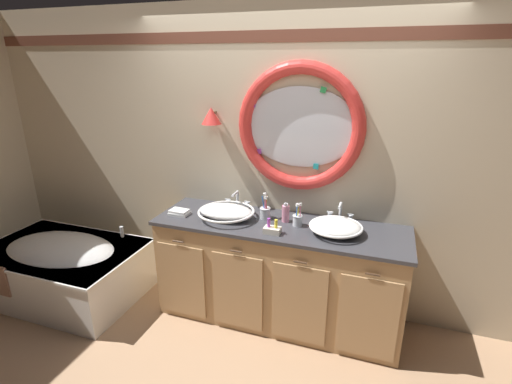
{
  "coord_description": "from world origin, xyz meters",
  "views": [
    {
      "loc": [
        0.81,
        -2.46,
        2.15
      ],
      "look_at": [
        -0.13,
        0.25,
        1.14
      ],
      "focal_mm": 26.55,
      "sensor_mm": 36.0,
      "label": 1
    }
  ],
  "objects_px": {
    "sink_basin_left": "(226,212)",
    "folded_hand_towel": "(179,212)",
    "toiletry_basket": "(272,229)",
    "bathtub": "(64,266)",
    "toothbrush_holder_left": "(265,212)",
    "toothbrush_holder_right": "(298,219)",
    "soap_dispenser": "(286,213)",
    "sink_basin_right": "(336,227)"
  },
  "relations": [
    {
      "from": "sink_basin_left",
      "to": "folded_hand_towel",
      "type": "xyz_separation_m",
      "value": [
        -0.41,
        -0.07,
        -0.04
      ]
    },
    {
      "from": "toiletry_basket",
      "to": "sink_basin_left",
      "type": "bearing_deg",
      "value": 160.53
    },
    {
      "from": "bathtub",
      "to": "sink_basin_left",
      "type": "height_order",
      "value": "sink_basin_left"
    },
    {
      "from": "toothbrush_holder_left",
      "to": "folded_hand_towel",
      "type": "distance_m",
      "value": 0.74
    },
    {
      "from": "toiletry_basket",
      "to": "toothbrush_holder_right",
      "type": "bearing_deg",
      "value": 53.32
    },
    {
      "from": "soap_dispenser",
      "to": "toiletry_basket",
      "type": "height_order",
      "value": "soap_dispenser"
    },
    {
      "from": "soap_dispenser",
      "to": "toiletry_basket",
      "type": "xyz_separation_m",
      "value": [
        -0.04,
        -0.25,
        -0.04
      ]
    },
    {
      "from": "toothbrush_holder_right",
      "to": "folded_hand_towel",
      "type": "relative_size",
      "value": 1.19
    },
    {
      "from": "toiletry_basket",
      "to": "toothbrush_holder_left",
      "type": "bearing_deg",
      "value": 118.6
    },
    {
      "from": "toothbrush_holder_left",
      "to": "folded_hand_towel",
      "type": "xyz_separation_m",
      "value": [
        -0.72,
        -0.16,
        -0.04
      ]
    },
    {
      "from": "sink_basin_left",
      "to": "toothbrush_holder_left",
      "type": "bearing_deg",
      "value": 17.75
    },
    {
      "from": "bathtub",
      "to": "toiletry_basket",
      "type": "bearing_deg",
      "value": 4.12
    },
    {
      "from": "bathtub",
      "to": "toiletry_basket",
      "type": "relative_size",
      "value": 11.39
    },
    {
      "from": "toothbrush_holder_right",
      "to": "folded_hand_towel",
      "type": "height_order",
      "value": "toothbrush_holder_right"
    },
    {
      "from": "toothbrush_holder_left",
      "to": "soap_dispenser",
      "type": "xyz_separation_m",
      "value": [
        0.18,
        -0.01,
        0.02
      ]
    },
    {
      "from": "sink_basin_left",
      "to": "sink_basin_right",
      "type": "relative_size",
      "value": 1.17
    },
    {
      "from": "sink_basin_left",
      "to": "soap_dispenser",
      "type": "height_order",
      "value": "soap_dispenser"
    },
    {
      "from": "soap_dispenser",
      "to": "bathtub",
      "type": "bearing_deg",
      "value": -169.07
    },
    {
      "from": "soap_dispenser",
      "to": "sink_basin_left",
      "type": "bearing_deg",
      "value": -169.29
    },
    {
      "from": "sink_basin_left",
      "to": "toiletry_basket",
      "type": "distance_m",
      "value": 0.48
    },
    {
      "from": "toothbrush_holder_right",
      "to": "soap_dispenser",
      "type": "height_order",
      "value": "toothbrush_holder_right"
    },
    {
      "from": "bathtub",
      "to": "sink_basin_right",
      "type": "distance_m",
      "value": 2.57
    },
    {
      "from": "toothbrush_holder_left",
      "to": "sink_basin_right",
      "type": "bearing_deg",
      "value": -9.41
    },
    {
      "from": "soap_dispenser",
      "to": "toothbrush_holder_right",
      "type": "bearing_deg",
      "value": -24.27
    },
    {
      "from": "bathtub",
      "to": "toothbrush_holder_left",
      "type": "relative_size",
      "value": 6.5
    },
    {
      "from": "toiletry_basket",
      "to": "soap_dispenser",
      "type": "bearing_deg",
      "value": 81.57
    },
    {
      "from": "soap_dispenser",
      "to": "toiletry_basket",
      "type": "distance_m",
      "value": 0.26
    },
    {
      "from": "toothbrush_holder_right",
      "to": "folded_hand_towel",
      "type": "distance_m",
      "value": 1.02
    },
    {
      "from": "toothbrush_holder_right",
      "to": "bathtub",
      "type": "bearing_deg",
      "value": -170.92
    },
    {
      "from": "bathtub",
      "to": "soap_dispenser",
      "type": "relative_size",
      "value": 8.7
    },
    {
      "from": "sink_basin_left",
      "to": "soap_dispenser",
      "type": "bearing_deg",
      "value": 10.71
    },
    {
      "from": "bathtub",
      "to": "toiletry_basket",
      "type": "height_order",
      "value": "toiletry_basket"
    },
    {
      "from": "toiletry_basket",
      "to": "sink_basin_right",
      "type": "bearing_deg",
      "value": 19.2
    },
    {
      "from": "sink_basin_right",
      "to": "toothbrush_holder_right",
      "type": "distance_m",
      "value": 0.31
    },
    {
      "from": "sink_basin_right",
      "to": "toiletry_basket",
      "type": "xyz_separation_m",
      "value": [
        -0.46,
        -0.16,
        -0.02
      ]
    },
    {
      "from": "soap_dispenser",
      "to": "folded_hand_towel",
      "type": "bearing_deg",
      "value": -170.03
    },
    {
      "from": "sink_basin_right",
      "to": "folded_hand_towel",
      "type": "xyz_separation_m",
      "value": [
        -1.32,
        -0.07,
        -0.03
      ]
    },
    {
      "from": "bathtub",
      "to": "sink_basin_right",
      "type": "bearing_deg",
      "value": 7.02
    },
    {
      "from": "sink_basin_right",
      "to": "toothbrush_holder_left",
      "type": "relative_size",
      "value": 1.83
    },
    {
      "from": "bathtub",
      "to": "sink_basin_left",
      "type": "xyz_separation_m",
      "value": [
        1.56,
        0.3,
        0.65
      ]
    },
    {
      "from": "sink_basin_left",
      "to": "toothbrush_holder_left",
      "type": "relative_size",
      "value": 2.14
    },
    {
      "from": "folded_hand_towel",
      "to": "bathtub",
      "type": "bearing_deg",
      "value": -168.32
    }
  ]
}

